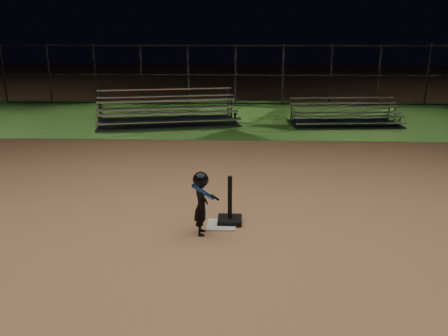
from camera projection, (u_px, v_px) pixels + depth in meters
ground at (221, 225)px, 7.17m from camera, size 80.00×80.00×0.00m
grass_strip at (234, 116)px, 16.76m from camera, size 60.00×8.00×0.01m
home_plate at (221, 225)px, 7.17m from camera, size 0.45×0.45×0.02m
batting_tee at (230, 213)px, 7.23m from camera, size 0.38×0.38×0.75m
child_batter at (201, 201)px, 6.73m from camera, size 0.39×0.54×0.97m
bleacher_left at (168, 117)px, 15.28m from camera, size 4.94×3.19×1.12m
bleacher_right at (344, 120)px, 15.13m from camera, size 3.63×1.98×0.86m
backstop_fence at (235, 75)px, 19.29m from camera, size 20.08×0.08×2.50m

